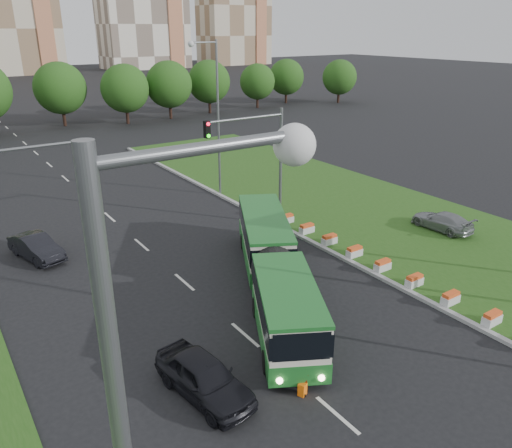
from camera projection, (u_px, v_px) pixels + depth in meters
ground at (298, 315)px, 23.87m from camera, size 360.00×360.00×0.00m
grass_median at (367, 213)px, 36.79m from camera, size 14.00×60.00×0.15m
median_kerb at (293, 233)px, 33.15m from camera, size 0.30×60.00×0.18m
lane_markings at (101, 209)px, 37.67m from camera, size 0.20×100.00×0.01m
flower_planters at (368, 258)px, 28.67m from camera, size 1.10×20.30×0.60m
traffic_mast_median at (261, 152)px, 32.09m from camera, size 5.76×0.32×8.00m
traffic_mast_left at (8, 198)px, 23.38m from camera, size 5.76×0.32×8.00m
street_lamps at (146, 159)px, 27.78m from camera, size 36.00×60.00×12.00m
tree_line at (108, 91)px, 69.72m from camera, size 120.00×8.00×9.00m
midrise_east at (234, 6)px, 178.94m from camera, size 24.00×14.00×40.00m
articulated_bus at (267, 267)px, 25.11m from camera, size 2.39×15.31×2.52m
car_left_near at (204, 377)px, 18.42m from camera, size 2.47×4.76×1.55m
car_left_far at (36, 247)px, 29.46m from camera, size 2.61×4.55×1.42m
car_median at (442, 221)px, 33.31m from camera, size 1.85×4.26×1.22m
pedestrian at (303, 372)px, 18.61m from camera, size 0.45×0.64×1.66m
shopping_trolley at (302, 389)px, 18.56m from camera, size 0.30×0.32×0.52m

